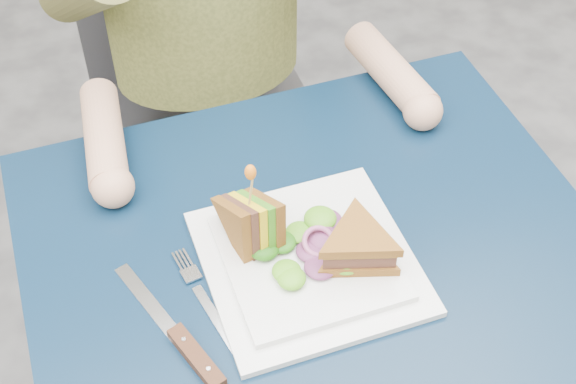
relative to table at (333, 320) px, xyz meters
name	(u,v)px	position (x,y,z in m)	size (l,w,h in m)	color
table	(333,320)	(0.00, 0.00, 0.00)	(0.75, 0.75, 0.73)	black
chair	(198,66)	(0.00, 0.72, -0.11)	(0.42, 0.40, 0.93)	#47474C
plate	(309,261)	(-0.02, 0.04, 0.09)	(0.26, 0.26, 0.02)	white
sandwich_flat	(358,246)	(0.03, 0.01, 0.12)	(0.15, 0.15, 0.05)	brown
sandwich_upright	(253,224)	(-0.08, 0.08, 0.13)	(0.08, 0.12, 0.12)	brown
fork	(208,304)	(-0.16, 0.02, 0.08)	(0.04, 0.18, 0.01)	silver
knife	(187,346)	(-0.20, -0.03, 0.09)	(0.09, 0.22, 0.02)	silver
toothpick	(251,189)	(-0.08, 0.08, 0.20)	(0.00, 0.00, 0.06)	tan
toothpick_frill	(250,172)	(-0.08, 0.08, 0.23)	(0.01, 0.01, 0.02)	orange
lettuce_spill	(310,243)	(-0.02, 0.05, 0.11)	(0.15, 0.13, 0.02)	#337A14
onion_ring	(319,242)	(-0.01, 0.04, 0.11)	(0.04, 0.04, 0.01)	#9E4C7A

